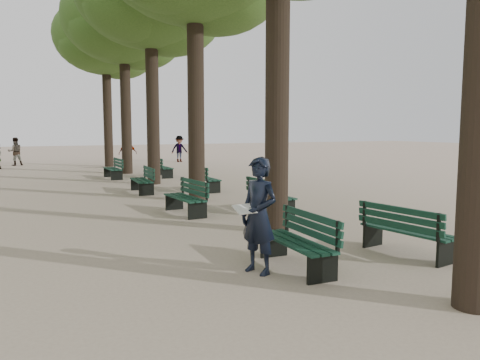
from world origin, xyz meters
name	(u,v)px	position (x,y,z in m)	size (l,w,h in m)	color
ground	(290,279)	(0.00, 0.00, 0.00)	(120.00, 120.00, 0.00)	tan
tree_central_4	(123,19)	(1.50, 18.00, 7.65)	(6.00, 6.00, 9.95)	#33261C
tree_central_5	(105,37)	(1.50, 23.00, 7.65)	(6.00, 6.00, 9.95)	#33261C
bench_left_0	(296,252)	(0.37, 0.43, 0.27)	(0.65, 1.82, 0.92)	black
bench_left_1	(185,204)	(0.37, 5.88, 0.27)	(0.69, 1.84, 0.92)	black
bench_left_2	(142,185)	(0.37, 10.55, 0.27)	(0.67, 1.83, 0.92)	black
bench_left_3	(113,173)	(0.37, 15.89, 0.27)	(0.61, 1.81, 0.92)	black
bench_right_0	(407,240)	(2.63, 0.24, 0.27)	(0.81, 1.86, 0.92)	black
bench_right_1	(271,202)	(2.63, 5.23, 0.27)	(0.64, 1.82, 0.92)	black
bench_right_2	(205,183)	(2.63, 10.10, 0.27)	(0.57, 1.80, 0.92)	black
bench_right_3	(163,171)	(2.63, 15.57, 0.27)	(0.58, 1.80, 0.92)	black
man_with_map	(259,216)	(-0.29, 0.50, 0.93)	(0.74, 0.82, 1.85)	black
pedestrian_a	(15,152)	(-3.60, 26.20, 0.87)	(0.85, 0.35, 1.74)	#262628
pedestrian_b	(179,149)	(6.59, 24.83, 0.90)	(1.16, 0.36, 1.80)	#262628
pedestrian_c	(128,153)	(2.20, 21.00, 0.87)	(1.02, 0.35, 1.74)	#262628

